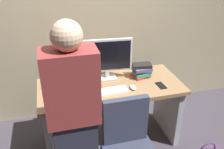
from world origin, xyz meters
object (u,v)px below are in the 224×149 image
at_px(keyboard, 107,92).
at_px(cup_near_keyboard, 70,92).
at_px(monitor, 107,57).
at_px(mouse, 133,87).
at_px(person_at_desk, 74,120).
at_px(desk, 111,103).
at_px(cell_phone, 161,85).
at_px(book_stack, 142,70).
at_px(cup_by_monitor, 70,81).

bearing_deg(keyboard, cup_near_keyboard, 173.88).
xyz_separation_m(monitor, keyboard, (-0.07, -0.29, -0.25)).
bearing_deg(mouse, person_at_desk, -143.72).
relative_size(desk, person_at_desk, 0.92).
bearing_deg(cell_phone, mouse, 173.30).
relative_size(mouse, cup_near_keyboard, 1.05).
distance_m(keyboard, cell_phone, 0.58).
bearing_deg(book_stack, keyboard, -151.89).
relative_size(desk, cell_phone, 10.49).
bearing_deg(monitor, person_at_desk, -120.68).
distance_m(desk, cup_by_monitor, 0.51).
distance_m(desk, book_stack, 0.50).
height_order(person_at_desk, mouse, person_at_desk).
bearing_deg(keyboard, book_stack, 25.61).
bearing_deg(cup_near_keyboard, desk, 14.87).
bearing_deg(keyboard, monitor, 73.17).
distance_m(person_at_desk, cup_by_monitor, 0.75).
relative_size(person_at_desk, monitor, 3.03).
bearing_deg(person_at_desk, desk, 53.38).
bearing_deg(keyboard, cell_phone, -3.61).
bearing_deg(cup_by_monitor, keyboard, -38.28).
bearing_deg(monitor, desk, -89.09).
relative_size(cup_near_keyboard, cell_phone, 0.66).
xyz_separation_m(keyboard, cup_near_keyboard, (-0.36, 0.02, 0.04)).
distance_m(desk, mouse, 0.34).
distance_m(person_at_desk, cup_near_keyboard, 0.50).
bearing_deg(book_stack, mouse, -127.27).
bearing_deg(monitor, cup_near_keyboard, -148.48).
xyz_separation_m(person_at_desk, mouse, (0.66, 0.48, -0.08)).
bearing_deg(book_stack, cell_phone, -64.15).
bearing_deg(person_at_desk, book_stack, 40.67).
bearing_deg(cup_by_monitor, desk, -16.95).
distance_m(keyboard, cup_near_keyboard, 0.37).
bearing_deg(cup_by_monitor, monitor, 3.54).
bearing_deg(cup_near_keyboard, book_stack, 15.09).
bearing_deg(monitor, keyboard, -104.33).
distance_m(book_stack, cell_phone, 0.29).
height_order(person_at_desk, keyboard, person_at_desk).
bearing_deg(desk, book_stack, 15.34).
bearing_deg(cell_phone, cup_near_keyboard, 174.56).
height_order(cup_near_keyboard, cup_by_monitor, cup_near_keyboard).
bearing_deg(book_stack, person_at_desk, -139.33).
xyz_separation_m(desk, cup_by_monitor, (-0.42, 0.13, 0.27)).
distance_m(keyboard, cup_by_monitor, 0.43).
height_order(monitor, mouse, monitor).
relative_size(person_at_desk, cup_by_monitor, 18.84).
height_order(desk, cup_by_monitor, cup_by_monitor).
height_order(monitor, keyboard, monitor).
xyz_separation_m(desk, person_at_desk, (-0.46, -0.62, 0.32)).
height_order(keyboard, book_stack, book_stack).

